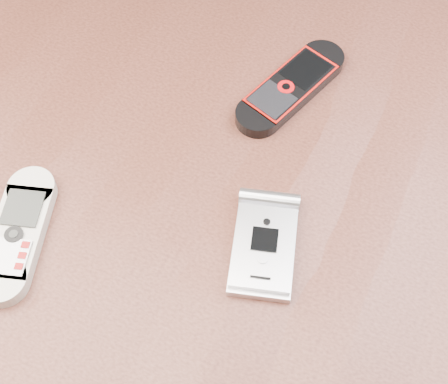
{
  "coord_description": "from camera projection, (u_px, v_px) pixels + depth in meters",
  "views": [
    {
      "loc": [
        0.13,
        -0.28,
        1.27
      ],
      "look_at": [
        0.01,
        0.0,
        0.76
      ],
      "focal_mm": 50.0,
      "sensor_mm": 36.0,
      "label": 1
    }
  ],
  "objects": [
    {
      "name": "nokia_white",
      "position": [
        18.0,
        233.0,
        0.57
      ],
      "size": [
        0.09,
        0.15,
        0.02
      ],
      "primitive_type": "cube",
      "rotation": [
        0.0,
        0.0,
        0.3
      ],
      "color": "beige",
      "rests_on": "table"
    },
    {
      "name": "motorola_razr",
      "position": [
        264.0,
        246.0,
        0.56
      ],
      "size": [
        0.09,
        0.12,
        0.02
      ],
      "primitive_type": "cube",
      "rotation": [
        0.0,
        0.0,
        0.28
      ],
      "color": "silver",
      "rests_on": "table"
    },
    {
      "name": "nokia_black_red",
      "position": [
        291.0,
        87.0,
        0.66
      ],
      "size": [
        0.09,
        0.16,
        0.02
      ],
      "primitive_type": "cube",
      "rotation": [
        0.0,
        0.0,
        -0.33
      ],
      "color": "black",
      "rests_on": "table"
    },
    {
      "name": "table",
      "position": [
        220.0,
        244.0,
        0.69
      ],
      "size": [
        1.2,
        0.8,
        0.75
      ],
      "color": "black",
      "rests_on": "ground"
    }
  ]
}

